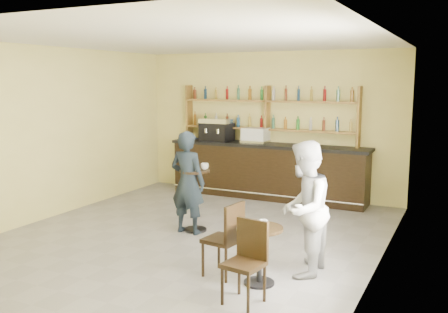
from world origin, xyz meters
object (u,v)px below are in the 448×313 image
at_px(pastry_case, 256,135).
at_px(bar_counter, 267,171).
at_px(man_main, 188,182).
at_px(cafe_table, 259,256).
at_px(chair_west, 222,239).
at_px(pedestal_table, 195,200).
at_px(chair_south, 244,264).
at_px(patron_second, 304,209).
at_px(espresso_machine, 217,130).

bearing_deg(pastry_case, bar_counter, 2.35).
xyz_separation_m(pastry_case, man_main, (0.02, -3.00, -0.50)).
distance_m(bar_counter, pastry_case, 0.82).
height_order(bar_counter, man_main, man_main).
bearing_deg(cafe_table, chair_west, 174.81).
bearing_deg(pedestal_table, bar_counter, 85.58).
xyz_separation_m(pedestal_table, cafe_table, (1.87, -1.63, -0.16)).
bearing_deg(man_main, pedestal_table, -104.16).
height_order(cafe_table, chair_west, chair_west).
bearing_deg(pastry_case, cafe_table, -64.26).
relative_size(pastry_case, chair_west, 0.56).
xyz_separation_m(pastry_case, cafe_table, (1.94, -4.47, -1.00)).
xyz_separation_m(pastry_case, chair_west, (1.39, -4.42, -0.87)).
xyz_separation_m(bar_counter, cafe_table, (1.65, -4.47, -0.23)).
xyz_separation_m(bar_counter, chair_south, (1.70, -5.07, -0.12)).
bearing_deg(cafe_table, man_main, 142.35).
relative_size(cafe_table, chair_west, 0.75).
bearing_deg(chair_south, bar_counter, 117.29).
xyz_separation_m(cafe_table, patron_second, (0.39, 0.56, 0.52)).
height_order(bar_counter, pastry_case, pastry_case).
height_order(espresso_machine, pedestal_table, espresso_machine).
distance_m(espresso_machine, cafe_table, 5.44).
relative_size(bar_counter, pedestal_table, 4.17).
height_order(man_main, cafe_table, man_main).
bearing_deg(chair_south, pedestal_table, 139.42).
distance_m(pedestal_table, chair_west, 2.06).
xyz_separation_m(man_main, cafe_table, (1.91, -1.48, -0.50)).
bearing_deg(cafe_table, bar_counter, 110.21).
bearing_deg(pedestal_table, chair_west, -50.27).
xyz_separation_m(espresso_machine, pastry_case, (0.96, 0.00, -0.09)).
bearing_deg(pedestal_table, pastry_case, 91.39).
bearing_deg(man_main, chair_south, 135.42).
height_order(bar_counter, pedestal_table, bar_counter).
xyz_separation_m(espresso_machine, cafe_table, (2.90, -4.47, -1.08)).
xyz_separation_m(bar_counter, man_main, (-0.27, -3.00, 0.27)).
bearing_deg(pastry_case, pedestal_table, -86.26).
bearing_deg(patron_second, espresso_machine, -140.69).
xyz_separation_m(cafe_table, chair_west, (-0.55, 0.05, 0.13)).
bearing_deg(chair_south, espresso_machine, 128.95).
distance_m(espresso_machine, chair_south, 5.95).
relative_size(bar_counter, patron_second, 2.47).
height_order(bar_counter, espresso_machine, espresso_machine).
height_order(chair_west, chair_south, chair_west).
relative_size(espresso_machine, chair_south, 0.73).
relative_size(espresso_machine, pedestal_table, 0.66).
relative_size(pastry_case, patron_second, 0.31).
xyz_separation_m(espresso_machine, chair_south, (2.95, -5.07, -0.98)).
relative_size(espresso_machine, man_main, 0.41).
height_order(pastry_case, chair_west, pastry_case).
bearing_deg(chair_west, patron_second, 126.68).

